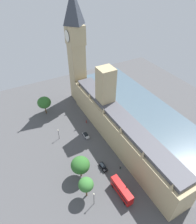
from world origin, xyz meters
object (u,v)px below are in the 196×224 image
double_decker_bus_corner (122,190)px  clock_tower (76,48)px  pedestrian_trailing (86,121)px  plane_tree_by_river_gate (80,165)px  parliament_building (118,126)px  car_black_kerbside (103,167)px  street_lamp_near_tower (94,197)px  plane_tree_leading (86,185)px  plane_tree_far_end (44,103)px  street_lamp_midblock (58,132)px  pedestrian_opposite_hall (120,167)px  car_silver_under_trees (86,135)px

double_decker_bus_corner → clock_tower: bearing=77.2°
double_decker_bus_corner → pedestrian_trailing: (-5.88, -40.96, -1.86)m
clock_tower → plane_tree_by_river_gate: bearing=66.5°
parliament_building → car_black_kerbside: parliament_building is taller
double_decker_bus_corner → car_black_kerbside: bearing=89.0°
street_lamp_near_tower → plane_tree_leading: bearing=-76.5°
plane_tree_far_end → street_lamp_midblock: size_ratio=1.77×
car_black_kerbside → pedestrian_opposite_hall: (-5.94, 3.62, -0.12)m
car_black_kerbside → plane_tree_by_river_gate: plane_tree_by_river_gate is taller
double_decker_bus_corner → parliament_building: bearing=58.3°
pedestrian_trailing → street_lamp_midblock: bearing=-23.2°
parliament_building → pedestrian_opposite_hall: size_ratio=43.52×
plane_tree_far_end → plane_tree_leading: 53.01m
parliament_building → street_lamp_midblock: 27.55m
parliament_building → car_silver_under_trees: (12.04, -8.81, -7.51)m
parliament_building → double_decker_bus_corner: parliament_building is taller
pedestrian_opposite_hall → car_silver_under_trees: bearing=-66.4°
plane_tree_far_end → pedestrian_opposite_hall: bearing=107.7°
plane_tree_far_end → pedestrian_trailing: bearing=132.2°
parliament_building → plane_tree_by_river_gate: parliament_building is taller
double_decker_bus_corner → street_lamp_near_tower: bearing=169.5°
pedestrian_opposite_hall → pedestrian_trailing: size_ratio=1.00×
pedestrian_opposite_hall → plane_tree_leading: (16.88, 3.72, 6.17)m
pedestrian_trailing → plane_tree_leading: (17.03, 35.48, 6.17)m
plane_tree_leading → street_lamp_midblock: 31.51m
clock_tower → car_silver_under_trees: size_ratio=13.32×
car_silver_under_trees → plane_tree_far_end: (11.31, -26.35, 6.18)m
pedestrian_trailing → car_black_kerbside: bearing=40.2°
plane_tree_leading → street_lamp_near_tower: size_ratio=1.41×
car_black_kerbside → pedestrian_opposite_hall: car_black_kerbside is taller
car_silver_under_trees → plane_tree_far_end: plane_tree_far_end is taller
double_decker_bus_corner → street_lamp_near_tower: street_lamp_near_tower is taller
clock_tower → car_silver_under_trees: (11.13, 32.21, -29.33)m
pedestrian_trailing → street_lamp_near_tower: size_ratio=0.26×
pedestrian_opposite_hall → plane_tree_far_end: plane_tree_far_end is taller
car_black_kerbside → clock_tower: bearing=-103.3°
car_silver_under_trees → double_decker_bus_corner: size_ratio=0.41×
double_decker_bus_corner → street_lamp_midblock: size_ratio=1.85×
plane_tree_leading → street_lamp_near_tower: 4.68m
plane_tree_leading → plane_tree_by_river_gate: bearing=-101.4°
car_black_kerbside → street_lamp_near_tower: bearing=48.9°
plane_tree_leading → street_lamp_midblock: bearing=-91.7°
plane_tree_by_river_gate → street_lamp_near_tower: 12.42m
clock_tower → pedestrian_opposite_hall: (6.74, 55.13, -29.44)m
plane_tree_far_end → plane_tree_by_river_gate: size_ratio=1.03×
plane_tree_leading → plane_tree_by_river_gate: 8.45m
car_black_kerbside → double_decker_bus_corner: bearing=91.4°
plane_tree_by_river_gate → parliament_building: bearing=-157.3°
pedestrian_trailing → double_decker_bus_corner: bearing=44.3°
double_decker_bus_corner → street_lamp_midblock: street_lamp_midblock is taller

